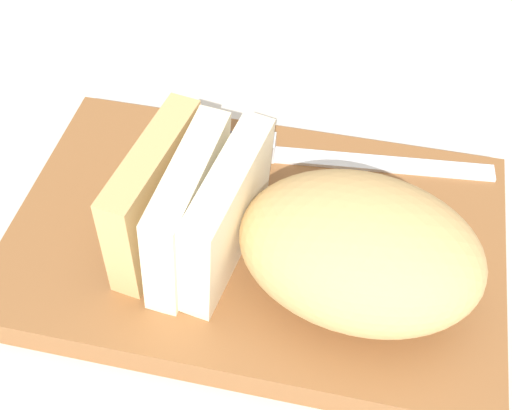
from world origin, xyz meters
name	(u,v)px	position (x,y,z in m)	size (l,w,h in m)	color
ground_plane	(256,251)	(0.00, 0.00, 0.00)	(3.00, 3.00, 0.00)	beige
cutting_board	(256,241)	(0.00, 0.00, 0.01)	(0.37, 0.24, 0.03)	brown
bread_loaf	(309,238)	(-0.04, 0.03, 0.07)	(0.25, 0.14, 0.09)	tan
bread_knife	(266,148)	(0.01, -0.08, 0.03)	(0.25, 0.05, 0.02)	silver
crumb_near_knife	(218,221)	(0.03, 0.00, 0.03)	(0.00, 0.00, 0.00)	#A8753D
crumb_near_loaf	(311,189)	(-0.03, -0.05, 0.03)	(0.01, 0.01, 0.01)	#A8753D
crumb_stray_left	(276,219)	(-0.01, -0.01, 0.03)	(0.00, 0.00, 0.00)	#A8753D
crumb_stray_right	(290,243)	(-0.03, 0.01, 0.03)	(0.01, 0.01, 0.01)	#A8753D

